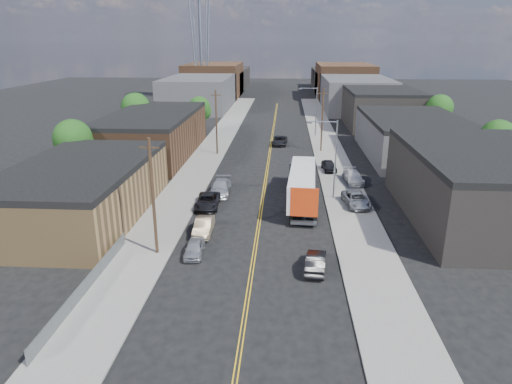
# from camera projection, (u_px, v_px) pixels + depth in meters

# --- Properties ---
(ground) EXTENTS (260.00, 260.00, 0.00)m
(ground) POSITION_uv_depth(u_px,v_px,m) (272.00, 136.00, 85.37)
(ground) COLOR black
(ground) RESTS_ON ground
(centerline) EXTENTS (0.32, 120.00, 0.01)m
(centerline) POSITION_uv_depth(u_px,v_px,m) (269.00, 155.00, 71.18)
(centerline) COLOR gold
(centerline) RESTS_ON ground
(sidewalk_left) EXTENTS (5.00, 140.00, 0.15)m
(sidewalk_left) POSITION_uv_depth(u_px,v_px,m) (209.00, 154.00, 71.74)
(sidewalk_left) COLOR slate
(sidewalk_left) RESTS_ON ground
(sidewalk_right) EXTENTS (5.00, 140.00, 0.15)m
(sidewalk_right) POSITION_uv_depth(u_px,v_px,m) (331.00, 156.00, 70.58)
(sidewalk_right) COLOR slate
(sidewalk_right) RESTS_ON ground
(warehouse_tan) EXTENTS (12.00, 22.00, 5.60)m
(warehouse_tan) POSITION_uv_depth(u_px,v_px,m) (81.00, 190.00, 45.86)
(warehouse_tan) COLOR olive
(warehouse_tan) RESTS_ON ground
(warehouse_brown) EXTENTS (12.00, 26.00, 6.60)m
(warehouse_brown) POSITION_uv_depth(u_px,v_px,m) (153.00, 134.00, 70.29)
(warehouse_brown) COLOR #482D1C
(warehouse_brown) RESTS_ON ground
(industrial_right_a) EXTENTS (14.00, 22.00, 7.10)m
(industrial_right_a) POSITION_uv_depth(u_px,v_px,m) (482.00, 185.00, 45.06)
(industrial_right_a) COLOR black
(industrial_right_a) RESTS_ON ground
(industrial_right_b) EXTENTS (14.00, 24.00, 6.10)m
(industrial_right_b) POSITION_uv_depth(u_px,v_px,m) (413.00, 137.00, 69.81)
(industrial_right_b) COLOR #353537
(industrial_right_b) RESTS_ON ground
(industrial_right_c) EXTENTS (14.00, 22.00, 7.60)m
(industrial_right_c) POSITION_uv_depth(u_px,v_px,m) (381.00, 107.00, 94.16)
(industrial_right_c) COLOR black
(industrial_right_c) RESTS_ON ground
(skyline_left_a) EXTENTS (16.00, 30.00, 8.00)m
(skyline_left_a) POSITION_uv_depth(u_px,v_px,m) (200.00, 93.00, 118.42)
(skyline_left_a) COLOR #353537
(skyline_left_a) RESTS_ON ground
(skyline_right_a) EXTENTS (16.00, 30.00, 8.00)m
(skyline_right_a) POSITION_uv_depth(u_px,v_px,m) (355.00, 94.00, 115.97)
(skyline_right_a) COLOR #353537
(skyline_right_a) RESTS_ON ground
(skyline_left_b) EXTENTS (16.00, 26.00, 10.00)m
(skyline_left_b) POSITION_uv_depth(u_px,v_px,m) (214.00, 80.00, 141.74)
(skyline_left_b) COLOR #482D1C
(skyline_left_b) RESTS_ON ground
(skyline_right_b) EXTENTS (16.00, 26.00, 10.00)m
(skyline_right_b) POSITION_uv_depth(u_px,v_px,m) (344.00, 81.00, 139.29)
(skyline_right_b) COLOR #482D1C
(skyline_right_b) RESTS_ON ground
(skyline_left_c) EXTENTS (16.00, 40.00, 7.00)m
(skyline_left_c) POSITION_uv_depth(u_px,v_px,m) (223.00, 80.00, 161.13)
(skyline_left_c) COLOR black
(skyline_left_c) RESTS_ON ground
(skyline_right_c) EXTENTS (16.00, 40.00, 7.00)m
(skyline_right_c) POSITION_uv_depth(u_px,v_px,m) (337.00, 80.00, 158.68)
(skyline_right_c) COLOR black
(skyline_right_c) RESTS_ON ground
(streetlight_near) EXTENTS (3.39, 0.25, 9.00)m
(streetlight_near) POSITION_uv_depth(u_px,v_px,m) (332.00, 153.00, 50.11)
(streetlight_near) COLOR gray
(streetlight_near) RESTS_ON ground
(streetlight_far) EXTENTS (3.39, 0.25, 9.00)m
(streetlight_far) POSITION_uv_depth(u_px,v_px,m) (314.00, 108.00, 83.21)
(streetlight_far) COLOR gray
(streetlight_far) RESTS_ON ground
(utility_pole_left_near) EXTENTS (1.60, 0.26, 10.00)m
(utility_pole_left_near) POSITION_uv_depth(u_px,v_px,m) (153.00, 197.00, 36.95)
(utility_pole_left_near) COLOR black
(utility_pole_left_near) RESTS_ON ground
(utility_pole_left_far) EXTENTS (1.60, 0.26, 10.00)m
(utility_pole_left_far) POSITION_uv_depth(u_px,v_px,m) (216.00, 122.00, 70.05)
(utility_pole_left_far) COLOR black
(utility_pole_left_far) RESTS_ON ground
(utility_pole_right) EXTENTS (1.60, 0.26, 10.00)m
(utility_pole_right) POSITION_uv_depth(u_px,v_px,m) (322.00, 120.00, 71.88)
(utility_pole_right) COLOR black
(utility_pole_right) RESTS_ON ground
(chainlink_fence) EXTENTS (0.05, 16.00, 1.22)m
(chainlink_fence) POSITION_uv_depth(u_px,v_px,m) (87.00, 285.00, 32.44)
(chainlink_fence) COLOR slate
(chainlink_fence) RESTS_ON ground
(tree_left_near) EXTENTS (4.85, 4.76, 7.91)m
(tree_left_near) POSITION_uv_depth(u_px,v_px,m) (74.00, 141.00, 56.81)
(tree_left_near) COLOR black
(tree_left_near) RESTS_ON ground
(tree_left_mid) EXTENTS (5.10, 5.04, 8.37)m
(tree_left_mid) POSITION_uv_depth(u_px,v_px,m) (136.00, 109.00, 80.36)
(tree_left_mid) COLOR black
(tree_left_mid) RESTS_ON ground
(tree_left_far) EXTENTS (4.35, 4.20, 6.97)m
(tree_left_far) POSITION_uv_depth(u_px,v_px,m) (200.00, 109.00, 86.66)
(tree_left_far) COLOR black
(tree_left_far) RESTS_ON ground
(tree_right_near) EXTENTS (4.60, 4.48, 7.44)m
(tree_right_near) POSITION_uv_depth(u_px,v_px,m) (498.00, 139.00, 59.28)
(tree_right_near) COLOR black
(tree_right_near) RESTS_ON ground
(tree_right_far) EXTENTS (4.85, 4.76, 7.91)m
(tree_right_far) POSITION_uv_depth(u_px,v_px,m) (440.00, 110.00, 81.88)
(tree_right_far) COLOR black
(tree_right_far) RESTS_ON ground
(semi_truck) EXTENTS (3.34, 15.59, 4.05)m
(semi_truck) POSITION_uv_depth(u_px,v_px,m) (302.00, 182.00, 50.30)
(semi_truck) COLOR #BEBEBE
(semi_truck) RESTS_ON ground
(car_left_a) EXTENTS (1.67, 3.79, 1.27)m
(car_left_a) POSITION_uv_depth(u_px,v_px,m) (194.00, 248.00, 38.19)
(car_left_a) COLOR #ACAEB1
(car_left_a) RESTS_ON ground
(car_left_b) EXTENTS (1.61, 4.43, 1.45)m
(car_left_b) POSITION_uv_depth(u_px,v_px,m) (204.00, 226.00, 42.37)
(car_left_b) COLOR #897459
(car_left_b) RESTS_ON ground
(car_left_c) EXTENTS (2.59, 5.27, 1.44)m
(car_left_c) POSITION_uv_depth(u_px,v_px,m) (208.00, 201.00, 48.98)
(car_left_c) COLOR black
(car_left_c) RESTS_ON ground
(car_left_d) EXTENTS (2.26, 5.52, 1.60)m
(car_left_d) POSITION_uv_depth(u_px,v_px,m) (221.00, 187.00, 53.27)
(car_left_d) COLOR #ABADB0
(car_left_d) RESTS_ON ground
(car_right_oncoming) EXTENTS (1.98, 4.42, 1.41)m
(car_right_oncoming) POSITION_uv_depth(u_px,v_px,m) (316.00, 262.00, 35.67)
(car_right_oncoming) COLOR black
(car_right_oncoming) RESTS_ON ground
(car_right_lot_a) EXTENTS (3.00, 5.32, 1.40)m
(car_right_lot_a) POSITION_uv_depth(u_px,v_px,m) (356.00, 199.00, 49.10)
(car_right_lot_a) COLOR #A1A3A6
(car_right_lot_a) RESTS_ON sidewalk_right
(car_right_lot_b) EXTENTS (2.53, 5.18, 1.45)m
(car_right_lot_b) POSITION_uv_depth(u_px,v_px,m) (353.00, 177.00, 57.03)
(car_right_lot_b) COLOR beige
(car_right_lot_b) RESTS_ON sidewalk_right
(car_right_lot_c) EXTENTS (2.12, 4.27, 1.40)m
(car_right_lot_c) POSITION_uv_depth(u_px,v_px,m) (329.00, 166.00, 62.17)
(car_right_lot_c) COLOR black
(car_right_lot_c) RESTS_ON sidewalk_right
(car_ahead_truck) EXTENTS (2.69, 5.34, 1.45)m
(car_ahead_truck) POSITION_uv_depth(u_px,v_px,m) (280.00, 141.00, 77.94)
(car_ahead_truck) COLOR black
(car_ahead_truck) RESTS_ON ground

